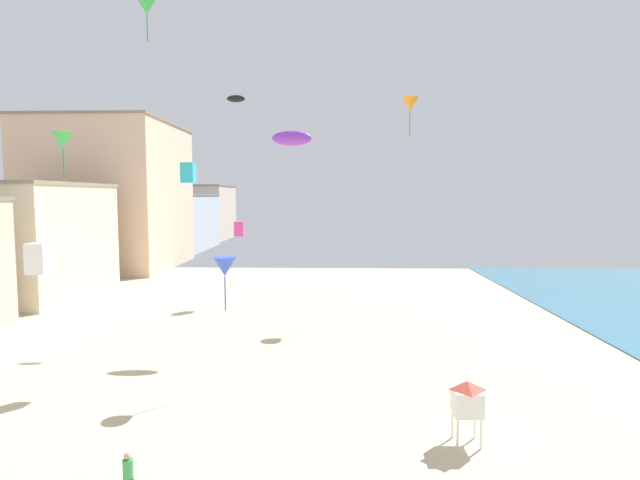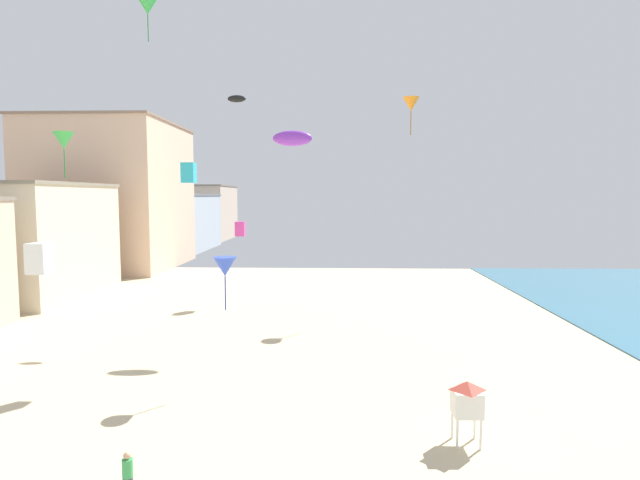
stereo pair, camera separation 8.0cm
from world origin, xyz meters
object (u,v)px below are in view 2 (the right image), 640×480
at_px(kite_green_delta, 64,140).
at_px(kite_green_delta_2, 147,7).
at_px(lifeguard_stand, 467,399).
at_px(kite_blue_delta, 225,267).
at_px(kite_purple_parafoil, 292,138).
at_px(kite_cyan_box, 189,173).
at_px(kite_orange_delta, 411,104).
at_px(kite_white_box, 39,258).
at_px(kite_flyer, 128,473).
at_px(kite_magenta_box, 240,229).
at_px(kite_black_parafoil_2, 237,99).

distance_m(kite_green_delta, kite_green_delta_2, 11.11).
xyz_separation_m(lifeguard_stand, kite_blue_delta, (-10.83, 5.91, 4.37)).
relative_size(kite_purple_parafoil, kite_blue_delta, 1.01).
distance_m(kite_cyan_box, kite_orange_delta, 22.90).
relative_size(kite_cyan_box, kite_white_box, 0.93).
bearing_deg(kite_flyer, kite_magenta_box, -63.50).
height_order(lifeguard_stand, kite_purple_parafoil, kite_purple_parafoil).
bearing_deg(kite_cyan_box, kite_green_delta_2, 123.28).
distance_m(kite_green_delta, kite_black_parafoil_2, 12.64).
bearing_deg(kite_magenta_box, kite_flyer, -86.10).
distance_m(kite_flyer, kite_orange_delta, 36.93).
bearing_deg(kite_green_delta, kite_purple_parafoil, 3.97).
relative_size(kite_flyer, kite_white_box, 1.30).
bearing_deg(kite_magenta_box, kite_black_parafoil_2, -80.41).
xyz_separation_m(kite_green_delta, kite_black_parafoil_2, (11.17, 4.67, 3.63)).
bearing_deg(kite_green_delta_2, kite_flyer, -72.62).
bearing_deg(kite_cyan_box, kite_blue_delta, -54.29).
bearing_deg(kite_flyer, kite_purple_parafoil, -77.13).
bearing_deg(kite_cyan_box, kite_purple_parafoil, 50.10).
distance_m(lifeguard_stand, kite_white_box, 18.17).
bearing_deg(kite_black_parafoil_2, kite_green_delta_2, -153.60).
bearing_deg(kite_magenta_box, kite_white_box, -97.54).
height_order(kite_green_delta_2, kite_blue_delta, kite_green_delta_2).
bearing_deg(kite_green_delta_2, kite_orange_delta, 23.37).
bearing_deg(kite_white_box, kite_purple_parafoil, 60.28).
xyz_separation_m(kite_orange_delta, kite_green_delta, (-25.34, -10.43, -4.14)).
xyz_separation_m(kite_flyer, kite_cyan_box, (-1.93, 14.20, 10.23)).
bearing_deg(kite_black_parafoil_2, kite_flyer, -87.59).
bearing_deg(kite_blue_delta, kite_white_box, -141.40).
relative_size(kite_flyer, kite_purple_parafoil, 0.59).
xyz_separation_m(kite_orange_delta, kite_green_delta_2, (-19.88, -8.59, 5.36)).
distance_m(kite_cyan_box, kite_white_box, 10.68).
height_order(lifeguard_stand, kite_white_box, kite_white_box).
bearing_deg(kite_purple_parafoil, kite_cyan_box, -129.90).
height_order(kite_orange_delta, kite_magenta_box, kite_orange_delta).
height_order(kite_purple_parafoil, kite_black_parafoil_2, kite_black_parafoil_2).
height_order(kite_flyer, kite_purple_parafoil, kite_purple_parafoil).
distance_m(kite_orange_delta, kite_magenta_box, 18.77).
xyz_separation_m(kite_green_delta_2, kite_white_box, (1.25, -16.61, -15.88)).
xyz_separation_m(lifeguard_stand, kite_black_parafoil_2, (-12.86, 20.17, 15.42)).
distance_m(kite_blue_delta, kite_magenta_box, 20.78).
xyz_separation_m(kite_green_delta_2, kite_blue_delta, (7.75, -11.42, -16.92)).
relative_size(kite_flyer, kite_cyan_box, 1.40).
xyz_separation_m(lifeguard_stand, kite_purple_parafoil, (-8.27, 16.59, 12.00)).
xyz_separation_m(kite_green_delta_2, kite_black_parafoil_2, (5.71, 2.84, -5.88)).
relative_size(kite_green_delta_2, kite_white_box, 2.32).
height_order(kite_orange_delta, kite_purple_parafoil, kite_orange_delta).
xyz_separation_m(lifeguard_stand, kite_cyan_box, (-13.77, 10.01, 9.31)).
distance_m(lifeguard_stand, kite_green_delta_2, 33.15).
relative_size(kite_orange_delta, kite_black_parafoil_2, 2.30).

